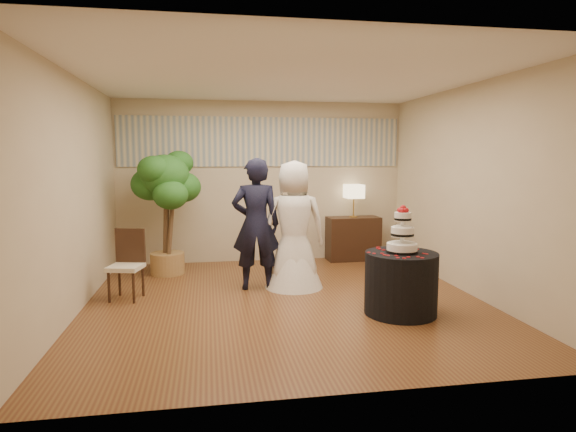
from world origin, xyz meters
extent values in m
cube|color=brown|center=(0.00, 0.00, 0.00)|extent=(5.00, 5.00, 0.00)
cube|color=white|center=(0.00, 0.00, 2.80)|extent=(5.00, 5.00, 0.00)
cube|color=#C2B090|center=(0.00, 2.50, 1.40)|extent=(5.00, 0.06, 2.80)
cube|color=#C2B090|center=(0.00, -2.50, 1.40)|extent=(5.00, 0.06, 2.80)
cube|color=#C2B090|center=(-2.50, 0.00, 1.40)|extent=(0.06, 5.00, 2.80)
cube|color=#C2B090|center=(2.50, 0.00, 1.40)|extent=(0.06, 5.00, 2.80)
cube|color=#A9AB9C|center=(0.00, 2.48, 2.10)|extent=(4.90, 0.02, 0.85)
imported|color=black|center=(-0.31, 0.64, 0.91)|extent=(0.70, 0.49, 1.83)
imported|color=white|center=(0.23, 0.64, 0.90)|extent=(0.90, 0.84, 1.79)
cylinder|color=black|center=(1.26, -0.72, 0.37)|extent=(0.96, 0.96, 0.73)
cube|color=black|center=(1.60, 2.26, 0.39)|extent=(0.94, 0.44, 0.77)
camera|label=1|loc=(-0.96, -5.93, 1.84)|focal=30.00mm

